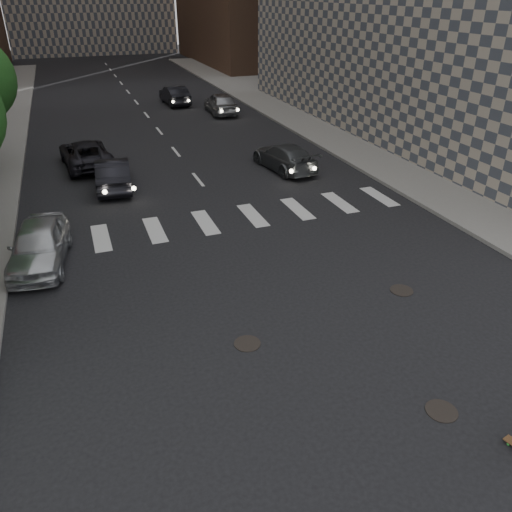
{
  "coord_description": "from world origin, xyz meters",
  "views": [
    {
      "loc": [
        -5.4,
        -8.58,
        8.15
      ],
      "look_at": [
        -0.95,
        3.39,
        1.3
      ],
      "focal_mm": 35.0,
      "sensor_mm": 36.0,
      "label": 1
    }
  ],
  "objects_px": {
    "traffic_car_b": "(285,157)",
    "traffic_car_c": "(86,154)",
    "traffic_car_e": "(175,95)",
    "silver_sedan": "(39,245)",
    "traffic_car_a": "(113,173)",
    "traffic_car_d": "(221,103)"
  },
  "relations": [
    {
      "from": "traffic_car_b",
      "to": "traffic_car_c",
      "type": "height_order",
      "value": "traffic_car_c"
    },
    {
      "from": "traffic_car_c",
      "to": "traffic_car_e",
      "type": "distance_m",
      "value": 15.96
    },
    {
      "from": "silver_sedan",
      "to": "traffic_car_a",
      "type": "bearing_deg",
      "value": 72.75
    },
    {
      "from": "traffic_car_a",
      "to": "traffic_car_b",
      "type": "relative_size",
      "value": 0.95
    },
    {
      "from": "traffic_car_c",
      "to": "traffic_car_e",
      "type": "xyz_separation_m",
      "value": [
        7.67,
        14.0,
        0.05
      ]
    },
    {
      "from": "traffic_car_d",
      "to": "silver_sedan",
      "type": "bearing_deg",
      "value": 61.09
    },
    {
      "from": "traffic_car_a",
      "to": "traffic_car_e",
      "type": "height_order",
      "value": "traffic_car_e"
    },
    {
      "from": "traffic_car_b",
      "to": "traffic_car_d",
      "type": "height_order",
      "value": "traffic_car_d"
    },
    {
      "from": "traffic_car_a",
      "to": "traffic_car_b",
      "type": "xyz_separation_m",
      "value": [
        8.43,
        -0.26,
        -0.05
      ]
    },
    {
      "from": "silver_sedan",
      "to": "traffic_car_b",
      "type": "bearing_deg",
      "value": 36.79
    },
    {
      "from": "traffic_car_a",
      "to": "traffic_car_e",
      "type": "relative_size",
      "value": 0.97
    },
    {
      "from": "traffic_car_a",
      "to": "traffic_car_d",
      "type": "height_order",
      "value": "traffic_car_d"
    },
    {
      "from": "silver_sedan",
      "to": "traffic_car_d",
      "type": "relative_size",
      "value": 0.93
    },
    {
      "from": "traffic_car_d",
      "to": "traffic_car_e",
      "type": "distance_m",
      "value": 5.06
    },
    {
      "from": "silver_sedan",
      "to": "traffic_car_b",
      "type": "height_order",
      "value": "silver_sedan"
    },
    {
      "from": "traffic_car_c",
      "to": "traffic_car_a",
      "type": "bearing_deg",
      "value": 99.62
    },
    {
      "from": "silver_sedan",
      "to": "traffic_car_e",
      "type": "bearing_deg",
      "value": 76.08
    },
    {
      "from": "traffic_car_b",
      "to": "traffic_car_c",
      "type": "bearing_deg",
      "value": -30.02
    },
    {
      "from": "traffic_car_a",
      "to": "traffic_car_e",
      "type": "bearing_deg",
      "value": -105.37
    },
    {
      "from": "traffic_car_e",
      "to": "traffic_car_a",
      "type": "bearing_deg",
      "value": 66.19
    },
    {
      "from": "traffic_car_c",
      "to": "silver_sedan",
      "type": "bearing_deg",
      "value": 73.18
    },
    {
      "from": "traffic_car_a",
      "to": "traffic_car_c",
      "type": "bearing_deg",
      "value": -69.9
    }
  ]
}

